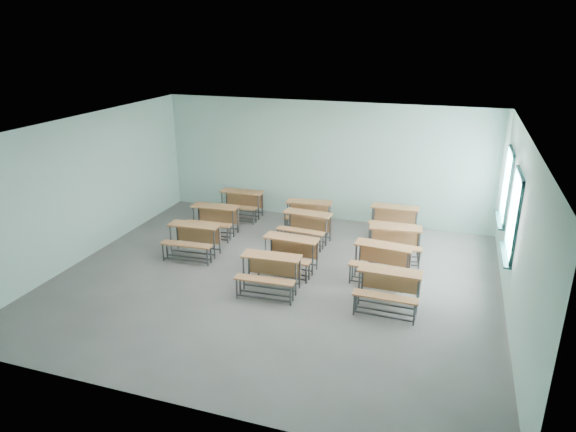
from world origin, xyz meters
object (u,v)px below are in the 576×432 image
Objects in this scene: desk_unit_r1c0 at (193,236)px; desk_unit_r1c1 at (290,249)px; desk_unit_r0c1 at (270,269)px; desk_unit_r3c1 at (308,211)px; desk_unit_r2c0 at (214,216)px; desk_unit_r3c2 at (394,217)px; desk_unit_r2c1 at (306,223)px; desk_unit_r0c2 at (389,284)px; desk_unit_r2c2 at (395,238)px; desk_unit_r3c0 at (241,200)px; desk_unit_r1c2 at (382,257)px.

desk_unit_r1c1 is (2.35, -0.04, 0.00)m from desk_unit_r1c0.
desk_unit_r0c1 is 3.49m from desk_unit_r3c1.
desk_unit_r2c0 is 4.56m from desk_unit_r3c2.
desk_unit_r0c1 is 1.01m from desk_unit_r1c1.
desk_unit_r0c1 and desk_unit_r2c0 have the same top height.
desk_unit_r1c1 is 0.98× the size of desk_unit_r2c1.
desk_unit_r0c1 and desk_unit_r1c1 have the same top height.
desk_unit_r1c1 is (-2.24, 0.94, 0.00)m from desk_unit_r0c2.
desk_unit_r0c2 is at bearing -93.21° from desk_unit_r2c2.
desk_unit_r3c1 is (2.03, -0.29, 0.00)m from desk_unit_r3c0.
desk_unit_r0c1 and desk_unit_r3c1 have the same top height.
desk_unit_r2c0 is 0.96× the size of desk_unit_r3c1.
desk_unit_r1c1 and desk_unit_r3c2 have the same top height.
desk_unit_r1c2 is at bearing 28.13° from desk_unit_r0c1.
desk_unit_r1c0 is at bearing -171.19° from desk_unit_r2c2.
desk_unit_r1c0 is at bearing -91.94° from desk_unit_r3c0.
desk_unit_r1c0 is 4.29m from desk_unit_r1c2.
desk_unit_r3c2 is (-0.07, 2.54, 0.00)m from desk_unit_r1c2.
desk_unit_r0c1 and desk_unit_r2c2 have the same top height.
desk_unit_r1c0 and desk_unit_r2c1 have the same top height.
desk_unit_r1c2 is 1.02× the size of desk_unit_r2c0.
desk_unit_r2c1 is at bearing -151.96° from desk_unit_r3c2.
desk_unit_r0c2 is 2.43m from desk_unit_r1c1.
desk_unit_r3c0 and desk_unit_r3c1 have the same top height.
desk_unit_r1c0 is at bearing 151.87° from desk_unit_r0c1.
desk_unit_r1c1 is (0.08, 1.01, 0.00)m from desk_unit_r0c1.
desk_unit_r1c1 is 2.49m from desk_unit_r3c1.
desk_unit_r0c1 is at bearing -139.99° from desk_unit_r2c2.
desk_unit_r2c0 is (-4.41, 1.15, 0.00)m from desk_unit_r1c2.
desk_unit_r1c1 is 1.96m from desk_unit_r1c2.
desk_unit_r0c2 is 1.20m from desk_unit_r1c2.
desk_unit_r1c1 is 2.83m from desk_unit_r2c0.
desk_unit_r3c1 and desk_unit_r3c2 have the same top height.
desk_unit_r2c0 and desk_unit_r3c1 have the same top height.
desk_unit_r1c1 is 2.47m from desk_unit_r2c2.
desk_unit_r0c2 is 0.98× the size of desk_unit_r2c0.
desk_unit_r0c1 is at bearing -177.39° from desk_unit_r0c2.
desk_unit_r3c0 is (-4.57, 3.70, 0.00)m from desk_unit_r0c2.
desk_unit_r0c1 and desk_unit_r2c1 have the same top height.
desk_unit_r3c1 is (-2.54, 3.42, 0.00)m from desk_unit_r0c2.
desk_unit_r0c1 is 2.36m from desk_unit_r1c2.
desk_unit_r3c2 is at bearing 59.42° from desk_unit_r0c1.
desk_unit_r1c1 is at bearing -125.65° from desk_unit_r3c2.
desk_unit_r1c2 is at bearing -17.87° from desk_unit_r2c0.
desk_unit_r0c2 is at bearing -61.29° from desk_unit_r3c1.
desk_unit_r3c0 is at bearing 80.88° from desk_unit_r2c0.
desk_unit_r2c2 is at bearing -33.57° from desk_unit_r3c1.
desk_unit_r3c0 is at bearing 154.08° from desk_unit_r1c2.
desk_unit_r3c2 is at bearing -1.50° from desk_unit_r3c0.
desk_unit_r1c2 and desk_unit_r2c1 have the same top height.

